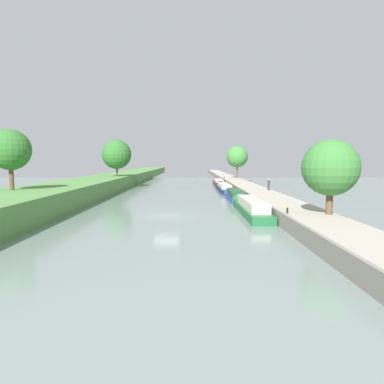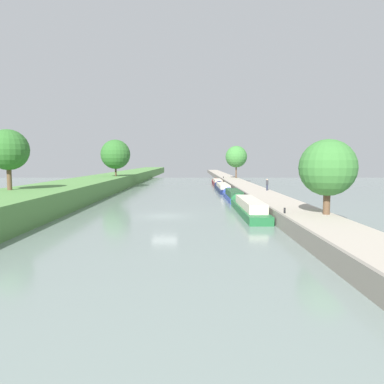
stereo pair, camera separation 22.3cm
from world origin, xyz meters
name	(u,v)px [view 1 (the left image)]	position (x,y,z in m)	size (l,w,h in m)	color
ground_plane	(166,216)	(0.00, 0.00, 0.00)	(160.00, 160.00, 0.00)	slate
left_grassy_bank	(22,204)	(-14.24, 0.00, 1.20)	(8.51, 260.00, 2.40)	#518442
right_towpath	(289,210)	(12.11, 0.00, 0.59)	(4.25, 260.00, 1.18)	#A89E8E
stone_quay	(266,210)	(9.86, 0.00, 0.62)	(0.25, 260.00, 1.23)	gray
narrowboat_green	(250,207)	(8.53, 1.94, 0.66)	(2.07, 15.25, 2.23)	#1E6033
narrowboat_blue	(234,195)	(8.51, 15.71, 0.56)	(2.04, 12.00, 2.10)	#283D93
narrowboat_navy	(223,187)	(8.26, 30.59, 0.56)	(2.08, 16.06, 1.99)	#141E42
narrowboat_maroon	(218,182)	(8.40, 46.23, 0.54)	(1.92, 12.29, 1.89)	maroon
tree_rightbank_near	(330,168)	(13.47, -6.74, 4.90)	(4.50, 4.50, 5.99)	brown
tree_rightbank_midnear	(237,157)	(13.58, 53.75, 6.40)	(5.28, 5.28, 7.86)	brown
tree_leftbank_downstream	(10,150)	(-16.40, 2.36, 6.57)	(4.24, 4.24, 6.32)	brown
tree_leftbank_upstream	(116,154)	(-12.23, 35.60, 6.67)	(5.73, 5.73, 7.15)	#4C3828
person_walking	(268,184)	(13.53, 16.53, 2.06)	(0.34, 0.34, 1.66)	#282D42
mooring_bollard_near	(287,210)	(10.29, -6.13, 1.41)	(0.16, 0.16, 0.45)	black
mooring_bollard_far	(224,177)	(10.29, 52.01, 1.41)	(0.16, 0.16, 0.45)	black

